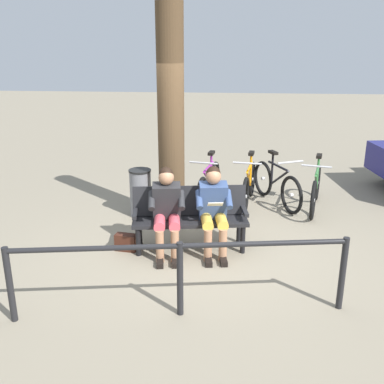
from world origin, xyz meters
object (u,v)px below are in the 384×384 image
(tree_trunk, at_px, (171,119))
(bicycle_red, at_px, (249,186))
(person_reading, at_px, (214,206))
(bicycle_orange, at_px, (209,185))
(handbag, at_px, (126,242))
(litter_bin, at_px, (141,193))
(bicycle_green, at_px, (316,189))
(person_companion, at_px, (167,207))
(bench, at_px, (190,213))
(bicycle_black, at_px, (276,185))

(tree_trunk, xyz_separation_m, bicycle_red, (-1.27, -0.85, -1.31))
(tree_trunk, bearing_deg, person_reading, 123.66)
(tree_trunk, xyz_separation_m, bicycle_orange, (-0.55, -0.81, -1.31))
(handbag, bearing_deg, bicycle_red, -131.45)
(litter_bin, height_order, bicycle_green, bicycle_green)
(person_companion, relative_size, bicycle_orange, 0.72)
(bench, bearing_deg, person_reading, 152.61)
(person_reading, relative_size, bicycle_orange, 0.72)
(bench, xyz_separation_m, bicycle_orange, (-0.18, -1.76, -0.15))
(bench, bearing_deg, bicycle_black, -134.13)
(person_reading, distance_m, bicycle_orange, 1.91)
(bicycle_black, height_order, bicycle_orange, same)
(person_companion, xyz_separation_m, bicycle_red, (-1.19, -2.01, -0.30))
(litter_bin, distance_m, bicycle_orange, 1.28)
(litter_bin, relative_size, bicycle_black, 0.52)
(bench, distance_m, person_reading, 0.39)
(bench, xyz_separation_m, litter_bin, (0.93, -1.13, -0.10))
(handbag, xyz_separation_m, bicycle_black, (-2.27, -2.11, 0.24))
(bench, bearing_deg, bicycle_orange, -103.88)
(bench, height_order, bicycle_orange, bicycle_orange)
(bench, distance_m, tree_trunk, 1.55)
(handbag, height_order, bicycle_black, bicycle_black)
(person_companion, distance_m, bicycle_black, 2.72)
(handbag, height_order, bicycle_red, bicycle_red)
(bicycle_green, bearing_deg, person_companion, -36.98)
(bench, bearing_deg, litter_bin, -58.61)
(tree_trunk, bearing_deg, bicycle_green, -162.75)
(bench, bearing_deg, handbag, 5.11)
(handbag, relative_size, bicycle_orange, 0.18)
(bicycle_orange, bearing_deg, person_reading, 15.13)
(bench, bearing_deg, bicycle_red, -124.43)
(person_companion, distance_m, bicycle_orange, 2.05)
(person_reading, bearing_deg, tree_trunk, -64.44)
(person_companion, relative_size, litter_bin, 1.49)
(person_companion, bearing_deg, bicycle_orange, -111.66)
(person_reading, xyz_separation_m, person_companion, (0.63, 0.09, -0.00))
(bicycle_green, xyz_separation_m, bicycle_black, (0.66, -0.20, 0.00))
(litter_bin, distance_m, bicycle_red, 1.94)
(bench, height_order, bicycle_black, bicycle_black)
(bicycle_black, bearing_deg, litter_bin, -95.68)
(handbag, height_order, bicycle_orange, bicycle_orange)
(person_companion, relative_size, handbag, 4.00)
(person_reading, xyz_separation_m, bicycle_green, (-1.70, -1.82, -0.31))
(person_reading, relative_size, litter_bin, 1.49)
(bench, height_order, person_companion, person_companion)
(bicycle_black, relative_size, bicycle_red, 0.93)
(person_reading, relative_size, tree_trunk, 0.36)
(bicycle_orange, bearing_deg, bicycle_green, 98.53)
(bicycle_green, relative_size, bicycle_orange, 0.99)
(tree_trunk, bearing_deg, bicycle_orange, -124.42)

